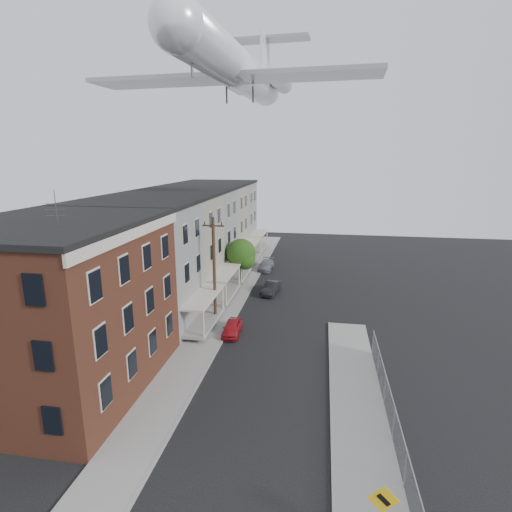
{
  "coord_description": "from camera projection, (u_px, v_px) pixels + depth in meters",
  "views": [
    {
      "loc": [
        3.14,
        -12.92,
        13.73
      ],
      "look_at": [
        -0.64,
        9.52,
        8.06
      ],
      "focal_mm": 28.0,
      "sensor_mm": 36.0,
      "label": 1
    }
  ],
  "objects": [
    {
      "name": "row_house_b",
      "position": [
        167.0,
        246.0,
        39.36
      ],
      "size": [
        11.98,
        7.0,
        10.3
      ],
      "color": "#6F6458",
      "rests_on": "ground"
    },
    {
      "name": "corner_building",
      "position": [
        60.0,
        306.0,
        23.57
      ],
      "size": [
        10.31,
        12.3,
        12.15
      ],
      "color": "#3D1D13",
      "rests_on": "ground"
    },
    {
      "name": "street_tree",
      "position": [
        242.0,
        255.0,
        42.92
      ],
      "size": [
        3.22,
        3.2,
        5.2
      ],
      "color": "black",
      "rests_on": "ground"
    },
    {
      "name": "utility_pole",
      "position": [
        214.0,
        269.0,
        33.18
      ],
      "size": [
        1.8,
        0.26,
        9.0
      ],
      "color": "black",
      "rests_on": "ground"
    },
    {
      "name": "row_house_a",
      "position": [
        134.0,
        265.0,
        32.66
      ],
      "size": [
        11.98,
        7.0,
        10.3
      ],
      "color": "slate",
      "rests_on": "ground"
    },
    {
      "name": "row_house_e",
      "position": [
        220.0,
        216.0,
        59.46
      ],
      "size": [
        11.98,
        7.0,
        10.3
      ],
      "color": "slate",
      "rests_on": "ground"
    },
    {
      "name": "warning_sign",
      "position": [
        383.0,
        508.0,
        13.85
      ],
      "size": [
        1.1,
        0.11,
        2.8
      ],
      "color": "#515156",
      "rests_on": "ground"
    },
    {
      "name": "sidewalk_right",
      "position": [
        360.0,
        424.0,
        21.03
      ],
      "size": [
        3.0,
        26.0,
        0.12
      ],
      "primitive_type": "cube",
      "color": "gray",
      "rests_on": "ground"
    },
    {
      "name": "curb_right",
      "position": [
        332.0,
        420.0,
        21.26
      ],
      "size": [
        0.15,
        26.0,
        0.14
      ],
      "primitive_type": "cube",
      "color": "gray",
      "rests_on": "ground"
    },
    {
      "name": "airplane",
      "position": [
        238.0,
        70.0,
        35.46
      ],
      "size": [
        25.15,
        28.71,
        8.31
      ],
      "color": "white",
      "rests_on": "ground"
    },
    {
      "name": "ground",
      "position": [
        233.0,
        505.0,
        16.19
      ],
      "size": [
        120.0,
        120.0,
        0.0
      ],
      "primitive_type": "plane",
      "color": "black",
      "rests_on": "ground"
    },
    {
      "name": "car_mid",
      "position": [
        271.0,
        288.0,
        41.08
      ],
      "size": [
        1.74,
        3.81,
        1.21
      ],
      "primitive_type": "imported",
      "rotation": [
        0.0,
        0.0,
        -0.13
      ],
      "color": "black",
      "rests_on": "ground"
    },
    {
      "name": "curb_left",
      "position": [
        246.0,
        298.0,
        39.79
      ],
      "size": [
        0.15,
        62.0,
        0.14
      ],
      "primitive_type": "cube",
      "color": "gray",
      "rests_on": "ground"
    },
    {
      "name": "car_far",
      "position": [
        266.0,
        265.0,
        49.71
      ],
      "size": [
        1.77,
        4.13,
        1.18
      ],
      "primitive_type": "imported",
      "rotation": [
        0.0,
        0.0,
        -0.03
      ],
      "color": "slate",
      "rests_on": "ground"
    },
    {
      "name": "chainlink_fence",
      "position": [
        394.0,
        423.0,
        19.61
      ],
      "size": [
        0.06,
        18.06,
        1.9
      ],
      "color": "gray",
      "rests_on": "ground"
    },
    {
      "name": "row_house_c",
      "position": [
        190.0,
        233.0,
        46.06
      ],
      "size": [
        11.98,
        7.0,
        10.3
      ],
      "color": "slate",
      "rests_on": "ground"
    },
    {
      "name": "row_house_d",
      "position": [
        207.0,
        224.0,
        52.76
      ],
      "size": [
        11.98,
        7.0,
        10.3
      ],
      "color": "#6F6458",
      "rests_on": "ground"
    },
    {
      "name": "car_near",
      "position": [
        232.0,
        328.0,
        31.62
      ],
      "size": [
        1.48,
        3.34,
        1.12
      ],
      "primitive_type": "imported",
      "rotation": [
        0.0,
        0.0,
        0.05
      ],
      "color": "#B0161E",
      "rests_on": "ground"
    },
    {
      "name": "sidewalk_left",
      "position": [
        232.0,
        297.0,
        40.03
      ],
      "size": [
        3.0,
        62.0,
        0.12
      ],
      "primitive_type": "cube",
      "color": "gray",
      "rests_on": "ground"
    }
  ]
}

